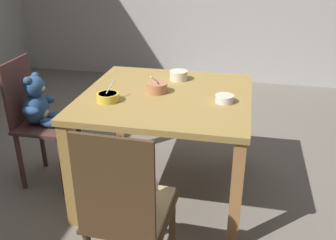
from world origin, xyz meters
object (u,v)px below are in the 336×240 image
(dining_table, at_px, (166,108))
(porridge_bowl_yellow_near_left, at_px, (108,97))
(teddy_chair_near_left, at_px, (38,111))
(porridge_bowl_cream_far_center, at_px, (179,75))
(porridge_bowl_white_near_right, at_px, (225,99))
(porridge_bowl_terracotta_center, at_px, (157,87))
(teddy_chair_near_front, at_px, (127,198))

(dining_table, relative_size, porridge_bowl_yellow_near_left, 7.49)
(porridge_bowl_yellow_near_left, bearing_deg, teddy_chair_near_left, 165.41)
(porridge_bowl_cream_far_center, height_order, porridge_bowl_white_near_right, porridge_bowl_cream_far_center)
(porridge_bowl_terracotta_center, relative_size, porridge_bowl_white_near_right, 1.25)
(teddy_chair_near_left, xyz_separation_m, porridge_bowl_yellow_near_left, (0.58, -0.15, 0.21))
(porridge_bowl_cream_far_center, xyz_separation_m, porridge_bowl_yellow_near_left, (-0.35, -0.49, -0.01))
(dining_table, relative_size, teddy_chair_near_front, 1.13)
(teddy_chair_near_front, distance_m, porridge_bowl_yellow_near_left, 0.79)
(teddy_chair_near_left, distance_m, teddy_chair_near_front, 1.24)
(dining_table, bearing_deg, porridge_bowl_terracotta_center, 161.69)
(porridge_bowl_white_near_right, xyz_separation_m, porridge_bowl_yellow_near_left, (-0.70, -0.13, 0.00))
(teddy_chair_near_left, relative_size, porridge_bowl_yellow_near_left, 6.38)
(dining_table, bearing_deg, porridge_bowl_cream_far_center, 85.15)
(porridge_bowl_white_near_right, bearing_deg, porridge_bowl_yellow_near_left, -169.51)
(dining_table, distance_m, porridge_bowl_cream_far_center, 0.33)
(dining_table, bearing_deg, porridge_bowl_white_near_right, -9.15)
(dining_table, height_order, teddy_chair_near_front, teddy_chair_near_front)
(porridge_bowl_cream_far_center, height_order, porridge_bowl_yellow_near_left, porridge_bowl_yellow_near_left)
(porridge_bowl_terracotta_center, distance_m, porridge_bowl_cream_far_center, 0.29)
(teddy_chair_near_left, xyz_separation_m, porridge_bowl_terracotta_center, (0.84, 0.06, 0.21))
(dining_table, height_order, porridge_bowl_cream_far_center, porridge_bowl_cream_far_center)
(porridge_bowl_cream_far_center, bearing_deg, porridge_bowl_terracotta_center, -108.58)
(porridge_bowl_yellow_near_left, bearing_deg, porridge_bowl_terracotta_center, 39.43)
(teddy_chair_near_front, distance_m, porridge_bowl_cream_far_center, 1.20)
(porridge_bowl_yellow_near_left, bearing_deg, dining_table, 30.27)
(teddy_chair_near_front, distance_m, porridge_bowl_white_near_right, 0.92)
(teddy_chair_near_front, relative_size, porridge_bowl_yellow_near_left, 6.62)
(porridge_bowl_terracotta_center, distance_m, porridge_bowl_yellow_near_left, 0.33)
(teddy_chair_near_front, xyz_separation_m, porridge_bowl_terracotta_center, (-0.07, 0.91, 0.21))
(porridge_bowl_terracotta_center, height_order, porridge_bowl_white_near_right, porridge_bowl_terracotta_center)
(teddy_chair_near_front, height_order, porridge_bowl_white_near_right, teddy_chair_near_front)
(teddy_chair_near_left, bearing_deg, porridge_bowl_yellow_near_left, -14.91)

